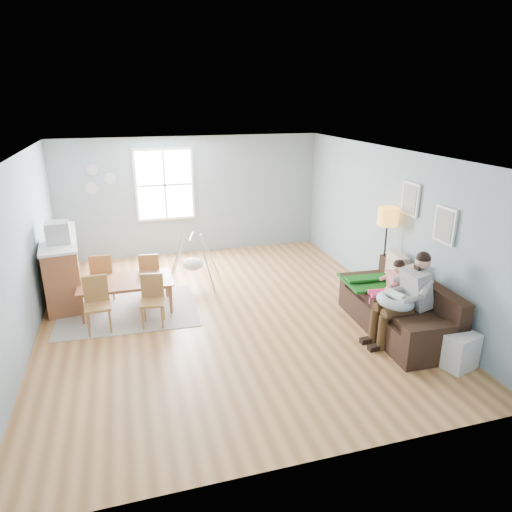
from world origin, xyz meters
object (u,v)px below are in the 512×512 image
object	(u,v)px
storage_cube	(457,350)
chair_sw	(97,300)
dining_table	(127,296)
father	(406,295)
monitor	(57,232)
toddler	(391,282)
chair_nw	(103,274)
chair_ne	(150,272)
counter	(62,266)
baby_swing	(193,263)
chair_se	(152,297)
floor_lamp	(387,225)
sofa	(400,312)

from	to	relation	value
storage_cube	chair_sw	world-z (taller)	chair_sw
dining_table	chair_sw	distance (m)	0.75
father	monitor	world-z (taller)	monitor
chair_sw	monitor	bearing A→B (deg)	117.26
dining_table	father	bearing A→B (deg)	-29.32
toddler	chair_nw	bearing A→B (deg)	152.51
chair_sw	chair_ne	world-z (taller)	chair_sw
counter	monitor	world-z (taller)	monitor
toddler	baby_swing	bearing A→B (deg)	136.99
chair_se	monitor	xyz separation A→B (m)	(-1.44, 1.19, 0.87)
chair_se	counter	size ratio (longest dim) A/B	0.40
storage_cube	counter	size ratio (longest dim) A/B	0.26
chair_nw	dining_table	bearing A→B (deg)	-56.17
baby_swing	counter	bearing A→B (deg)	177.10
chair_nw	chair_sw	bearing A→B (deg)	-92.82
floor_lamp	dining_table	distance (m)	4.64
chair_se	chair_sw	bearing A→B (deg)	177.10
monitor	chair_nw	bearing A→B (deg)	-0.43
floor_lamp	storage_cube	world-z (taller)	floor_lamp
toddler	monitor	size ratio (longest dim) A/B	2.16
chair_ne	counter	size ratio (longest dim) A/B	0.40
baby_swing	father	bearing A→B (deg)	-49.02
monitor	chair_se	bearing A→B (deg)	-39.55
toddler	chair_sw	size ratio (longest dim) A/B	1.02
baby_swing	monitor	bearing A→B (deg)	-173.42
toddler	dining_table	size ratio (longest dim) A/B	0.57
floor_lamp	monitor	xyz separation A→B (m)	(-5.44, 1.49, -0.11)
chair_nw	baby_swing	bearing A→B (deg)	9.26
floor_lamp	monitor	size ratio (longest dim) A/B	4.20
floor_lamp	chair_nw	distance (m)	5.11
father	floor_lamp	distance (m)	1.57
dining_table	chair_ne	distance (m)	0.73
sofa	baby_swing	xyz separation A→B (m)	(-2.84, 2.79, 0.13)
storage_cube	baby_swing	distance (m)	4.95
floor_lamp	counter	distance (m)	5.87
counter	toddler	bearing A→B (deg)	-27.72
floor_lamp	chair_sw	size ratio (longest dim) A/B	1.99
chair_ne	father	bearing A→B (deg)	-38.40
storage_cube	chair_se	bearing A→B (deg)	147.73
father	chair_sw	bearing A→B (deg)	159.12
toddler	baby_swing	xyz separation A→B (m)	(-2.77, 2.58, -0.31)
chair_se	chair_nw	bearing A→B (deg)	123.81
sofa	chair_ne	world-z (taller)	sofa
dining_table	counter	world-z (taller)	counter
father	chair_se	size ratio (longest dim) A/B	1.69
dining_table	monitor	size ratio (longest dim) A/B	3.79
father	chair_sw	size ratio (longest dim) A/B	1.60
chair_sw	baby_swing	bearing A→B (deg)	39.36
chair_ne	counter	distance (m)	1.60
floor_lamp	storage_cube	xyz separation A→B (m)	(-0.11, -2.16, -1.19)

